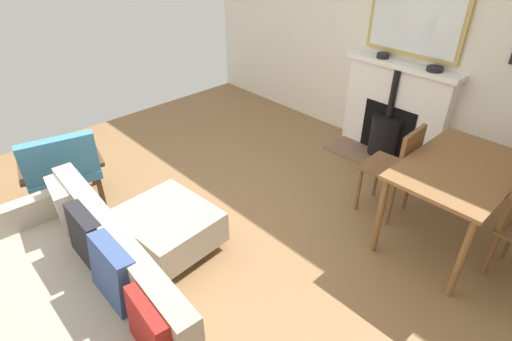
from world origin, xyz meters
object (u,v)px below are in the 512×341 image
object	(u,v)px
ottoman	(168,226)
mantel_bowl_near	(383,55)
sofa	(74,300)
dining_table	(459,177)
armchair_accent	(62,166)
fireplace	(392,117)
dining_chair_near_fireplace	(398,164)
mantel_bowl_far	(435,69)

from	to	relation	value
ottoman	mantel_bowl_near	bearing A→B (deg)	177.20
sofa	dining_table	world-z (taller)	sofa
armchair_accent	mantel_bowl_near	bearing A→B (deg)	158.84
ottoman	armchair_accent	size ratio (longest dim) A/B	0.94
ottoman	fireplace	bearing A→B (deg)	172.15
dining_table	dining_chair_near_fireplace	size ratio (longest dim) A/B	1.30
mantel_bowl_near	sofa	bearing A→B (deg)	3.10
dining_chair_near_fireplace	dining_table	bearing A→B (deg)	89.55
mantel_bowl_far	dining_chair_near_fireplace	xyz separation A→B (m)	(0.98, 0.29, -0.56)
sofa	dining_table	distance (m)	2.89
ottoman	sofa	bearing A→B (deg)	20.35
ottoman	dining_table	xyz separation A→B (m)	(-1.73, 1.51, 0.42)
fireplace	dining_chair_near_fireplace	distance (m)	1.16
armchair_accent	sofa	bearing A→B (deg)	70.16
sofa	dining_chair_near_fireplace	bearing A→B (deg)	165.62
sofa	ottoman	bearing A→B (deg)	-159.65
sofa	dining_chair_near_fireplace	xyz separation A→B (m)	(-2.62, 0.67, 0.19)
fireplace	armchair_accent	size ratio (longest dim) A/B	1.49
mantel_bowl_near	mantel_bowl_far	distance (m)	0.58
mantel_bowl_far	dining_table	distance (m)	1.34
armchair_accent	mantel_bowl_far	bearing A→B (deg)	150.14
armchair_accent	dining_table	xyz separation A→B (m)	(-2.11, 2.58, 0.17)
mantel_bowl_near	dining_chair_near_fireplace	size ratio (longest dim) A/B	0.15
fireplace	dining_table	size ratio (longest dim) A/B	1.08
mantel_bowl_near	sofa	size ratio (longest dim) A/B	0.07
mantel_bowl_far	ottoman	world-z (taller)	mantel_bowl_far
mantel_bowl_far	dining_table	xyz separation A→B (m)	(0.99, 0.80, -0.44)
ottoman	dining_table	world-z (taller)	dining_table
mantel_bowl_far	dining_table	size ratio (longest dim) A/B	0.14
dining_table	dining_chair_near_fireplace	world-z (taller)	dining_chair_near_fireplace
mantel_bowl_far	dining_table	bearing A→B (deg)	38.89
mantel_bowl_near	mantel_bowl_far	xyz separation A→B (m)	(0.00, 0.58, -0.01)
sofa	dining_table	bearing A→B (deg)	155.67
fireplace	dining_chair_near_fireplace	xyz separation A→B (m)	(0.98, 0.63, 0.07)
mantel_bowl_far	armchair_accent	size ratio (longest dim) A/B	0.19
fireplace	dining_table	distance (m)	1.51
mantel_bowl_far	dining_chair_near_fireplace	distance (m)	1.17
dining_table	ottoman	bearing A→B (deg)	-41.10
sofa	dining_table	xyz separation A→B (m)	(-2.61, 1.18, 0.31)
mantel_bowl_far	dining_table	world-z (taller)	mantel_bowl_far
mantel_bowl_near	armchair_accent	distance (m)	3.38
dining_table	dining_chair_near_fireplace	xyz separation A→B (m)	(-0.00, -0.51, -0.12)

